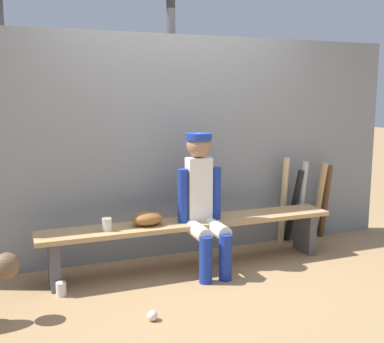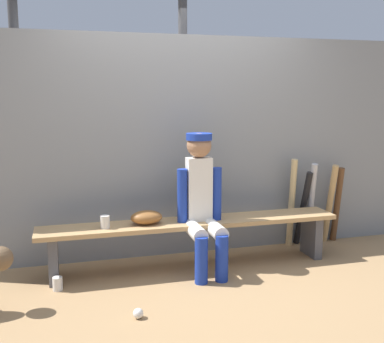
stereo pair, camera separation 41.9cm
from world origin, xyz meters
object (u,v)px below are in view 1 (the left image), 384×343
object	(u,v)px
baseball_glove	(148,219)
cup_on_bench	(107,224)
bat_aluminum_silver	(301,202)
dugout_bench	(192,230)
bat_wood_dark	(325,202)
baseball	(152,316)
bat_aluminum_black	(294,206)
cup_on_ground	(61,289)
player_seated	(203,198)
bat_wood_natural	(283,201)
bat_wood_tan	(319,201)

from	to	relation	value
baseball_glove	cup_on_bench	size ratio (longest dim) A/B	2.55
bat_aluminum_silver	cup_on_bench	xyz separation A→B (m)	(-2.13, -0.31, 0.05)
dugout_bench	bat_wood_dark	bearing A→B (deg)	10.43
baseball_glove	baseball	xyz separation A→B (m)	(-0.22, -0.86, -0.46)
bat_wood_dark	baseball	xyz separation A→B (m)	(-2.32, -1.18, -0.37)
bat_aluminum_silver	bat_wood_dark	size ratio (longest dim) A/B	1.08
dugout_bench	bat_aluminum_black	distance (m)	1.31
cup_on_bench	bat_aluminum_silver	bearing A→B (deg)	8.33
dugout_bench	cup_on_ground	distance (m)	1.24
player_seated	cup_on_ground	world-z (taller)	player_seated
dugout_bench	baseball_glove	distance (m)	0.44
bat_wood_natural	bat_wood_dark	world-z (taller)	bat_wood_natural
bat_aluminum_silver	baseball	xyz separation A→B (m)	(-1.99, -1.14, -0.40)
bat_wood_dark	cup_on_ground	distance (m)	2.94
bat_aluminum_black	baseball	xyz separation A→B (m)	(-1.91, -1.16, -0.36)
bat_aluminum_black	baseball	size ratio (longest dim) A/B	10.90
dugout_bench	baseball	bearing A→B (deg)	-126.35
bat_wood_dark	cup_on_ground	bearing A→B (deg)	-169.78
bat_aluminum_black	cup_on_ground	distance (m)	2.53
player_seated	baseball	world-z (taller)	player_seated
bat_wood_tan	baseball	bearing A→B (deg)	-152.76
dugout_bench	player_seated	bearing A→B (deg)	-57.95
bat_wood_tan	player_seated	bearing A→B (deg)	-166.00
player_seated	cup_on_ground	xyz separation A→B (m)	(-1.25, -0.10, -0.61)
baseball_glove	cup_on_ground	distance (m)	0.91
bat_wood_dark	cup_on_ground	size ratio (longest dim) A/B	7.43
player_seated	cup_on_bench	size ratio (longest dim) A/B	11.20
bat_wood_natural	bat_aluminum_black	xyz separation A→B (m)	(0.13, -0.01, -0.06)
baseball_glove	bat_wood_dark	size ratio (longest dim) A/B	0.34
bat_wood_natural	cup_on_bench	world-z (taller)	bat_wood_natural
cup_on_ground	cup_on_bench	distance (m)	0.62
dugout_bench	bat_aluminum_silver	xyz separation A→B (m)	(1.35, 0.27, 0.09)
baseball_glove	bat_wood_tan	size ratio (longest dim) A/B	0.32
player_seated	baseball_glove	xyz separation A→B (m)	(-0.48, 0.10, -0.16)
bat_aluminum_silver	cup_on_ground	world-z (taller)	bat_aluminum_silver
bat_wood_dark	cup_on_ground	xyz separation A→B (m)	(-2.87, -0.52, -0.35)
bat_wood_natural	cup_on_ground	world-z (taller)	bat_wood_natural
bat_aluminum_black	cup_on_bench	size ratio (longest dim) A/B	7.33
dugout_bench	cup_on_bench	xyz separation A→B (m)	(-0.78, -0.04, 0.15)
bat_wood_dark	bat_aluminum_black	bearing A→B (deg)	-177.53
bat_wood_natural	bat_wood_dark	distance (m)	0.54
baseball_glove	baseball	world-z (taller)	baseball_glove
cup_on_ground	bat_aluminum_black	bearing A→B (deg)	11.50
bat_aluminum_silver	bat_wood_dark	bearing A→B (deg)	6.04
bat_aluminum_silver	bat_wood_tan	distance (m)	0.22
player_seated	cup_on_bench	distance (m)	0.86
baseball	bat_wood_tan	bearing A→B (deg)	27.24
baseball	bat_wood_dark	bearing A→B (deg)	26.83
dugout_bench	bat_wood_dark	distance (m)	1.72
player_seated	bat_wood_dark	distance (m)	1.69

